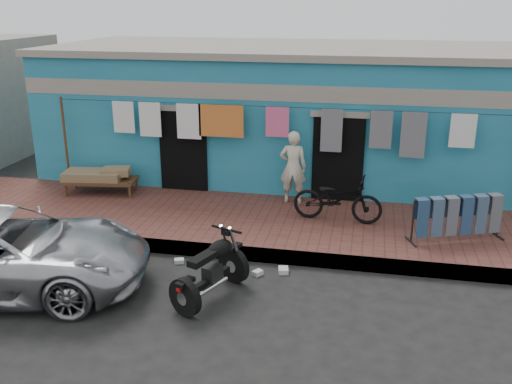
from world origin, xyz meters
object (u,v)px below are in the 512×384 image
(seated_person, at_px, (293,167))
(bicycle, at_px, (338,194))
(car, at_px, (0,251))
(motorcycle, at_px, (210,268))
(jeans_rack, at_px, (457,217))
(charpoy, at_px, (101,181))

(seated_person, distance_m, bicycle, 1.40)
(car, height_order, bicycle, bicycle)
(bicycle, xyz_separation_m, motorcycle, (-1.73, -3.08, -0.30))
(car, height_order, seated_person, seated_person)
(seated_person, bearing_deg, motorcycle, 77.54)
(jeans_rack, bearing_deg, car, -157.93)
(car, distance_m, charpoy, 4.14)
(car, relative_size, motorcycle, 2.84)
(bicycle, distance_m, motorcycle, 3.54)
(car, height_order, jeans_rack, car)
(bicycle, xyz_separation_m, jeans_rack, (2.19, -0.52, -0.13))
(charpoy, bearing_deg, seated_person, 3.38)
(charpoy, bearing_deg, car, -85.79)
(car, bearing_deg, jeans_rack, -80.17)
(bicycle, bearing_deg, jeans_rack, -98.18)
(jeans_rack, bearing_deg, bicycle, 166.79)
(charpoy, height_order, jeans_rack, jeans_rack)
(bicycle, relative_size, jeans_rack, 0.97)
(bicycle, bearing_deg, charpoy, 87.97)
(motorcycle, distance_m, jeans_rack, 4.69)
(motorcycle, bearing_deg, charpoy, 155.18)
(seated_person, bearing_deg, car, 44.82)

